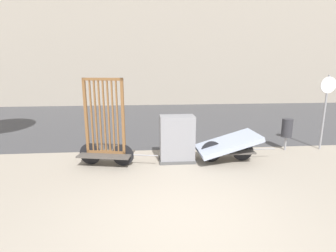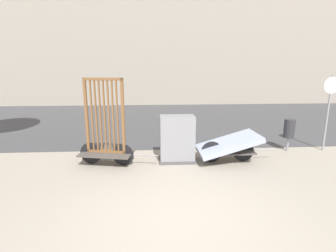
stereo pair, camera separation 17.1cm
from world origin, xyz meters
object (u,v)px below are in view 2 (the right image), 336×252
Objects in this scene: bike_cart_with_mattress at (228,145)px; trash_bin at (289,129)px; bike_cart_with_bedframe at (106,137)px; utility_cabinet at (177,140)px; sign_post at (329,103)px.

trash_bin is at bearing 19.61° from bike_cart_with_mattress.
bike_cart_with_bedframe reaches higher than trash_bin.
sign_post is at bearing 8.45° from utility_cabinet.
sign_post is (1.17, -0.01, 0.79)m from trash_bin.
sign_post is at bearing -0.36° from trash_bin.
sign_post reaches higher than bike_cart_with_mattress.
bike_cart_with_bedframe reaches higher than bike_cart_with_mattress.
bike_cart_with_mattress is 0.95× the size of sign_post.
bike_cart_with_mattress is at bearing -4.38° from utility_cabinet.
bike_cart_with_mattress is at bearing -166.33° from sign_post.
sign_post reaches higher than bike_cart_with_bedframe.
utility_cabinet is 0.55× the size of sign_post.
bike_cart_with_bedframe is at bearing -176.76° from utility_cabinet.
bike_cart_with_bedframe is 6.72m from sign_post.
bike_cart_with_bedframe reaches higher than utility_cabinet.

